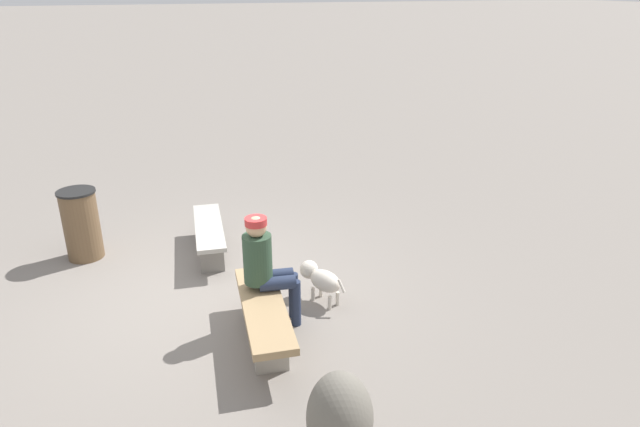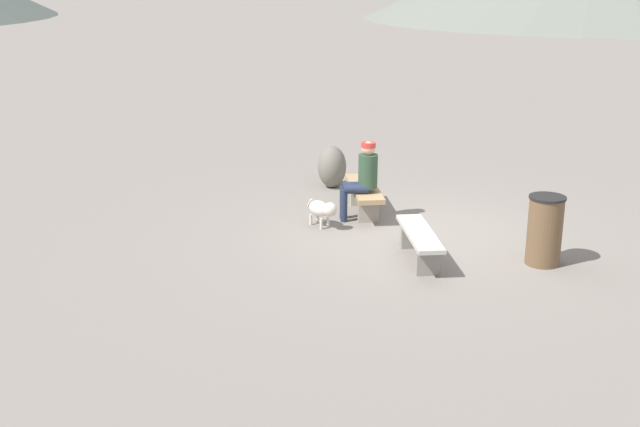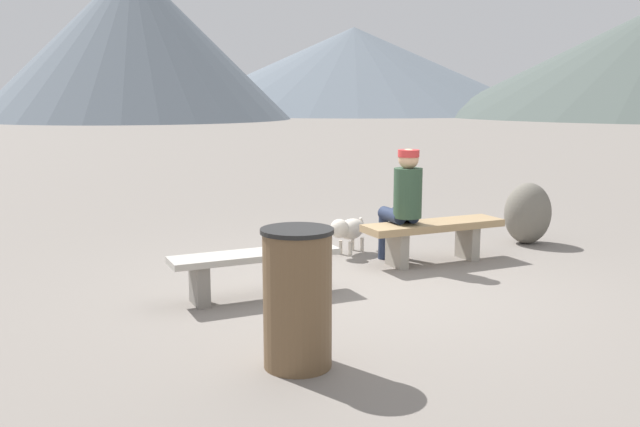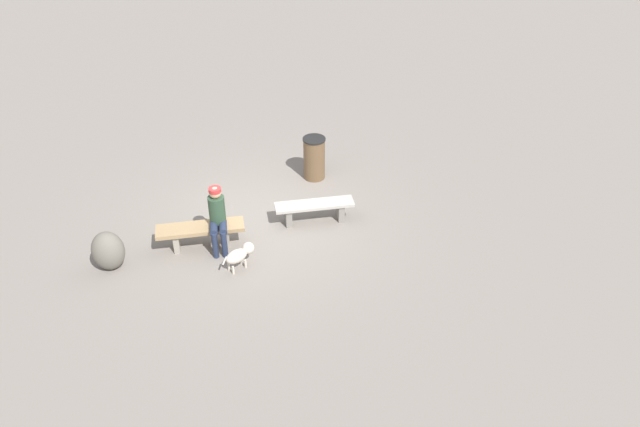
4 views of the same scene
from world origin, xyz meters
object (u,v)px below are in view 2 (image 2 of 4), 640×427
(dog, at_px, (322,209))
(trash_bin, at_px, (545,230))
(bench_right, at_px, (364,193))
(bench_left, at_px, (419,240))
(boulder, at_px, (332,167))
(seated_person, at_px, (362,175))

(dog, height_order, trash_bin, trash_bin)
(bench_right, xyz_separation_m, dog, (-0.58, 0.84, -0.05))
(dog, distance_m, trash_bin, 3.44)
(bench_left, xyz_separation_m, dog, (1.72, 0.99, -0.01))
(bench_right, xyz_separation_m, trash_bin, (-2.79, -1.77, 0.14))
(bench_right, distance_m, trash_bin, 3.31)
(bench_right, relative_size, dog, 2.59)
(bench_right, relative_size, boulder, 2.18)
(bench_right, relative_size, seated_person, 1.31)
(seated_person, relative_size, dog, 1.98)
(trash_bin, bearing_deg, seated_person, 37.73)
(bench_right, height_order, dog, bench_right)
(seated_person, distance_m, trash_bin, 3.12)
(bench_left, relative_size, dog, 2.47)
(trash_bin, bearing_deg, bench_right, 32.44)
(bench_right, distance_m, dog, 1.02)
(seated_person, height_order, dog, seated_person)
(bench_left, xyz_separation_m, trash_bin, (-0.50, -1.62, 0.18))
(bench_right, distance_m, boulder, 1.69)
(bench_right, height_order, trash_bin, trash_bin)
(seated_person, xyz_separation_m, boulder, (2.02, 0.01, -0.36))
(bench_left, distance_m, seated_person, 2.03)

